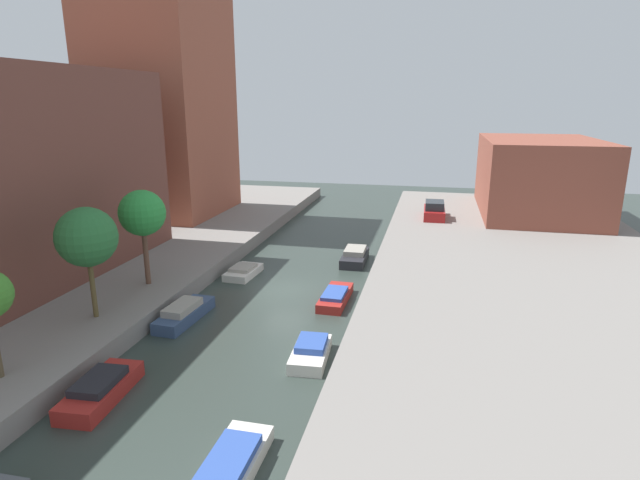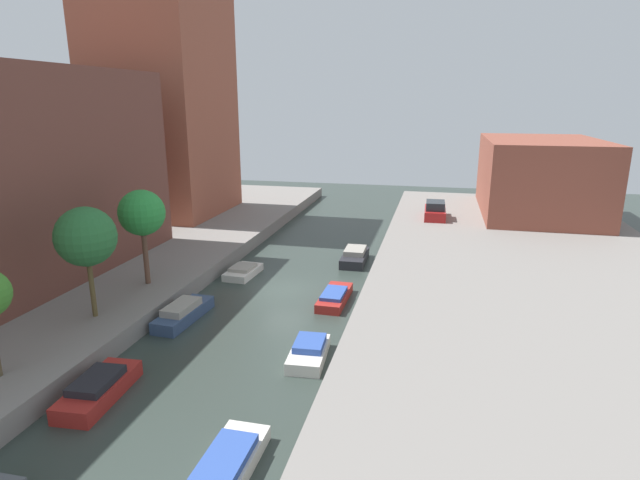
% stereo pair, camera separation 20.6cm
% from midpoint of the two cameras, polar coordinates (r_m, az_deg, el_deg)
% --- Properties ---
extents(ground_plane, '(84.00, 84.00, 0.00)m').
position_cam_midpoint_polar(ground_plane, '(32.06, -4.00, -5.53)').
color(ground_plane, '#2D3833').
extents(quay_left, '(20.00, 64.00, 1.00)m').
position_cam_midpoint_polar(quay_left, '(38.79, -25.79, -2.57)').
color(quay_left, gray).
rests_on(quay_left, ground_plane).
extents(quay_right, '(20.00, 64.00, 1.00)m').
position_cam_midpoint_polar(quay_right, '(31.29, 23.51, -6.39)').
color(quay_right, gray).
rests_on(quay_right, ground_plane).
extents(apartment_tower_far, '(10.00, 11.11, 19.69)m').
position_cam_midpoint_polar(apartment_tower_far, '(50.51, -17.15, 14.02)').
color(apartment_tower_far, brown).
rests_on(apartment_tower_far, quay_left).
extents(low_block_right, '(10.00, 15.59, 6.92)m').
position_cam_midpoint_polar(low_block_right, '(52.53, 22.90, 6.52)').
color(low_block_right, brown).
rests_on(low_block_right, quay_right).
extents(street_tree_1, '(2.88, 2.88, 5.51)m').
position_cam_midpoint_polar(street_tree_1, '(26.86, -24.66, 0.27)').
color(street_tree_1, brown).
rests_on(street_tree_1, quay_left).
extents(street_tree_2, '(2.61, 2.61, 5.53)m').
position_cam_midpoint_polar(street_tree_2, '(30.71, -19.29, 2.78)').
color(street_tree_2, brown).
rests_on(street_tree_2, quay_left).
extents(parked_car, '(1.93, 4.32, 1.58)m').
position_cam_midpoint_polar(parked_car, '(47.78, 12.44, 3.18)').
color(parked_car, maroon).
rests_on(parked_car, quay_right).
extents(moored_boat_left_1, '(1.83, 4.08, 0.98)m').
position_cam_midpoint_polar(moored_boat_left_1, '(22.68, -23.38, -14.96)').
color(moored_boat_left_1, maroon).
rests_on(moored_boat_left_1, ground_plane).
extents(moored_boat_left_2, '(1.61, 4.36, 1.02)m').
position_cam_midpoint_polar(moored_boat_left_2, '(28.51, -15.02, -7.83)').
color(moored_boat_left_2, '#33476B').
rests_on(moored_boat_left_2, ground_plane).
extents(moored_boat_left_3, '(1.81, 3.24, 0.69)m').
position_cam_midpoint_polar(moored_boat_left_3, '(34.78, -8.66, -3.47)').
color(moored_boat_left_3, beige).
rests_on(moored_boat_left_3, ground_plane).
extents(moored_boat_right_0, '(1.55, 4.55, 0.77)m').
position_cam_midpoint_polar(moored_boat_right_0, '(17.60, -10.53, -23.84)').
color(moored_boat_right_0, beige).
rests_on(moored_boat_right_0, ground_plane).
extents(moored_boat_right_1, '(1.73, 3.27, 0.86)m').
position_cam_midpoint_polar(moored_boat_right_1, '(23.77, -1.29, -12.29)').
color(moored_boat_right_1, beige).
rests_on(moored_boat_right_1, ground_plane).
extents(moored_boat_right_2, '(1.48, 4.07, 0.73)m').
position_cam_midpoint_polar(moored_boat_right_2, '(30.04, 1.51, -6.32)').
color(moored_boat_right_2, maroon).
rests_on(moored_boat_right_2, ground_plane).
extents(moored_boat_right_3, '(1.71, 3.99, 1.03)m').
position_cam_midpoint_polar(moored_boat_right_3, '(37.23, 3.72, -1.83)').
color(moored_boat_right_3, '#232328').
rests_on(moored_boat_right_3, ground_plane).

